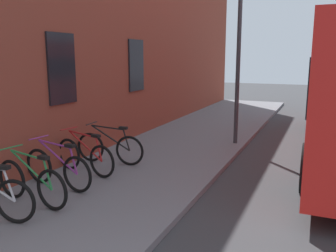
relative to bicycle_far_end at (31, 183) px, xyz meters
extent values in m
plane|color=#38383A|center=(2.58, -3.52, -0.51)|extent=(60.00, 60.00, 0.00)
cube|color=slate|center=(4.58, -0.77, -0.45)|extent=(24.00, 3.50, 0.12)
cube|color=black|center=(2.08, 0.96, 1.89)|extent=(0.90, 0.06, 1.60)
cube|color=black|center=(5.58, 0.96, 1.89)|extent=(0.90, 0.06, 1.60)
torus|color=black|center=(-0.67, -0.33, -0.03)|extent=(0.19, 0.72, 0.72)
cylinder|color=silver|center=(-0.68, -0.25, 0.22)|extent=(0.07, 0.19, 0.51)
cube|color=black|center=(-0.70, -0.18, 0.51)|extent=(0.14, 0.22, 0.06)
torus|color=black|center=(0.07, 0.53, -0.03)|extent=(0.15, 0.72, 0.72)
torus|color=black|center=(-0.06, -0.51, -0.03)|extent=(0.15, 0.72, 0.72)
cylinder|color=#267F3F|center=(0.00, -0.02, 0.25)|extent=(0.16, 1.01, 0.58)
cylinder|color=#267F3F|center=(0.01, 0.06, 0.50)|extent=(0.14, 0.85, 0.09)
cylinder|color=#267F3F|center=(-0.05, -0.44, 0.22)|extent=(0.06, 0.19, 0.51)
cube|color=black|center=(-0.04, -0.36, 0.51)|extent=(0.12, 0.21, 0.06)
cylinder|color=#267F3F|center=(0.06, 0.48, 0.57)|extent=(0.48, 0.08, 0.02)
torus|color=black|center=(0.87, 0.65, -0.03)|extent=(0.14, 0.72, 0.72)
torus|color=black|center=(0.76, -0.39, -0.03)|extent=(0.14, 0.72, 0.72)
cylinder|color=#8C338C|center=(0.81, 0.10, 0.25)|extent=(0.15, 1.02, 0.58)
cylinder|color=#8C338C|center=(0.82, 0.18, 0.50)|extent=(0.13, 0.85, 0.09)
cylinder|color=#8C338C|center=(0.77, -0.32, 0.22)|extent=(0.06, 0.19, 0.51)
cube|color=black|center=(0.77, -0.24, 0.51)|extent=(0.12, 0.21, 0.06)
cylinder|color=#8C338C|center=(0.87, 0.60, 0.57)|extent=(0.48, 0.08, 0.02)
torus|color=black|center=(1.85, 0.69, -0.03)|extent=(0.19, 0.72, 0.72)
torus|color=black|center=(1.65, -0.34, -0.03)|extent=(0.19, 0.72, 0.72)
cylinder|color=#B21E1E|center=(1.75, 0.15, 0.25)|extent=(0.23, 1.01, 0.58)
cylinder|color=#B21E1E|center=(1.76, 0.22, 0.50)|extent=(0.19, 0.84, 0.09)
cylinder|color=#B21E1E|center=(1.67, -0.27, 0.22)|extent=(0.07, 0.19, 0.51)
cube|color=black|center=(1.68, -0.19, 0.51)|extent=(0.14, 0.22, 0.06)
cylinder|color=#B21E1E|center=(1.84, 0.64, 0.57)|extent=(0.48, 0.11, 0.02)
torus|color=black|center=(2.57, 0.61, -0.03)|extent=(0.12, 0.72, 0.72)
torus|color=black|center=(2.66, -0.44, -0.03)|extent=(0.12, 0.72, 0.72)
cylinder|color=black|center=(2.61, 0.06, 0.25)|extent=(0.12, 1.02, 0.58)
cylinder|color=black|center=(2.61, 0.13, 0.50)|extent=(0.11, 0.85, 0.09)
cylinder|color=black|center=(2.65, -0.37, 0.22)|extent=(0.05, 0.19, 0.51)
cube|color=black|center=(2.64, -0.29, 0.51)|extent=(0.12, 0.21, 0.06)
cylinder|color=black|center=(2.57, 0.56, 0.57)|extent=(0.48, 0.07, 0.02)
cylinder|color=black|center=(2.84, -4.37, -0.01)|extent=(1.00, 0.26, 1.00)
cylinder|color=black|center=(9.56, -4.28, -0.01)|extent=(1.00, 0.26, 1.00)
cylinder|color=#333338|center=(5.89, -2.22, 1.97)|extent=(0.12, 0.12, 4.73)
camera|label=1|loc=(-4.40, -4.55, 2.15)|focal=37.84mm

